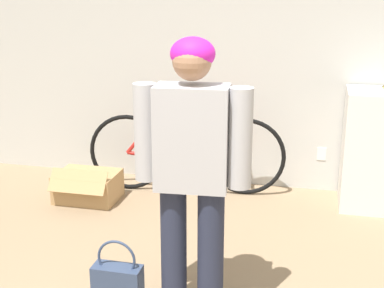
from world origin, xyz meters
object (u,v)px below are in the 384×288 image
Objects in this scene: bicycle at (186,152)px; cardboard_box at (88,186)px; person at (192,160)px; handbag at (118,282)px.

cardboard_box is at bearing -159.63° from bicycle.
bicycle is 3.35× the size of cardboard_box.
person reaches higher than bicycle.
handbag reaches higher than cardboard_box.
handbag is (0.04, -1.83, -0.25)m from bicycle.
person reaches higher than handbag.
bicycle is 1.85m from handbag.
bicycle is at bearing 100.90° from person.
cardboard_box is at bearing 120.00° from handbag.
handbag is 1.66m from cardboard_box.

